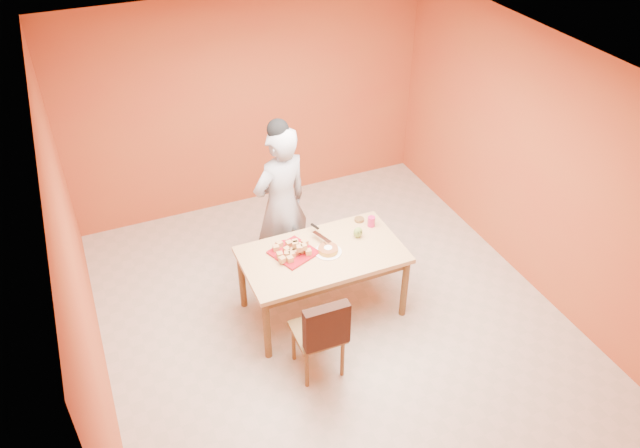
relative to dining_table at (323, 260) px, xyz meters
name	(u,v)px	position (x,y,z in m)	size (l,w,h in m)	color
floor	(332,318)	(0.04, -0.16, -0.67)	(5.00, 5.00, 0.00)	beige
ceiling	(336,71)	(0.04, -0.16, 2.03)	(5.00, 5.00, 0.00)	white
wall_back	(249,104)	(0.04, 2.34, 0.68)	(4.50, 4.50, 0.00)	#BA592A
wall_left	(78,275)	(-2.21, -0.16, 0.68)	(5.00, 5.00, 0.00)	#BA592A
wall_right	(533,163)	(2.29, -0.16, 0.68)	(5.00, 5.00, 0.00)	#BA592A
dining_table	(323,260)	(0.00, 0.00, 0.00)	(1.60, 0.90, 0.76)	tan
dining_chair	(318,331)	(-0.35, -0.72, -0.17)	(0.45, 0.52, 0.95)	brown
pastry_pile	(293,247)	(-0.27, 0.11, 0.17)	(0.34, 0.34, 0.11)	tan
person	(281,205)	(-0.16, 0.74, 0.25)	(0.67, 0.44, 1.83)	gray
pastry_platter	(293,253)	(-0.27, 0.11, 0.11)	(0.38, 0.38, 0.02)	maroon
red_dinner_plate	(286,248)	(-0.31, 0.21, 0.10)	(0.25, 0.25, 0.02)	maroon
white_cake_plate	(328,252)	(0.05, -0.01, 0.10)	(0.27, 0.27, 0.01)	white
sponge_cake	(328,250)	(0.05, -0.01, 0.13)	(0.20, 0.20, 0.05)	gold
cake_server	(322,237)	(0.06, 0.17, 0.16)	(0.05, 0.25, 0.01)	silver
egg_ornament	(358,232)	(0.43, 0.10, 0.15)	(0.10, 0.08, 0.12)	olive
magenta_glass	(371,221)	(0.65, 0.22, 0.15)	(0.08, 0.08, 0.11)	#C01C55
checker_tin	(359,220)	(0.57, 0.35, 0.11)	(0.10, 0.10, 0.03)	#35200E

